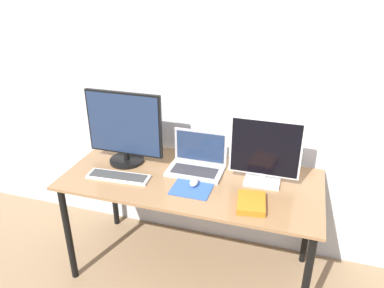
{
  "coord_description": "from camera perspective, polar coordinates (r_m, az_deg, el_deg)",
  "views": [
    {
      "loc": [
        0.59,
        -1.55,
        1.92
      ],
      "look_at": [
        -0.0,
        0.37,
        0.96
      ],
      "focal_mm": 35.0,
      "sensor_mm": 36.0,
      "label": 1
    }
  ],
  "objects": [
    {
      "name": "monitor_left",
      "position": [
        2.45,
        -10.27,
        2.24
      ],
      "size": [
        0.51,
        0.23,
        0.48
      ],
      "color": "black",
      "rests_on": "desk"
    },
    {
      "name": "keyboard",
      "position": [
        2.36,
        -11.15,
        -4.9
      ],
      "size": [
        0.4,
        0.14,
        0.02
      ],
      "color": "silver",
      "rests_on": "desk"
    },
    {
      "name": "wall_back",
      "position": [
        2.49,
        2.82,
        9.98
      ],
      "size": [
        7.0,
        0.05,
        2.5
      ],
      "color": "silver",
      "rests_on": "ground_plane"
    },
    {
      "name": "mousepad",
      "position": [
        2.22,
        0.0,
        -6.73
      ],
      "size": [
        0.23,
        0.21,
        0.0
      ],
      "color": "#2D519E",
      "rests_on": "desk"
    },
    {
      "name": "desk",
      "position": [
        2.36,
        -0.08,
        -7.02
      ],
      "size": [
        1.58,
        0.71,
        0.73
      ],
      "color": "olive",
      "rests_on": "ground_plane"
    },
    {
      "name": "book",
      "position": [
        2.09,
        9.01,
        -8.85
      ],
      "size": [
        0.18,
        0.22,
        0.04
      ],
      "color": "orange",
      "rests_on": "desk"
    },
    {
      "name": "mouse",
      "position": [
        2.23,
        0.3,
        -5.91
      ],
      "size": [
        0.05,
        0.08,
        0.04
      ],
      "color": "silver",
      "rests_on": "mousepad"
    },
    {
      "name": "laptop",
      "position": [
        2.4,
        0.73,
        -2.52
      ],
      "size": [
        0.35,
        0.24,
        0.24
      ],
      "color": "#ADADB2",
      "rests_on": "desk"
    },
    {
      "name": "monitor_right",
      "position": [
        2.22,
        11.05,
        -1.21
      ],
      "size": [
        0.42,
        0.15,
        0.41
      ],
      "color": "silver",
      "rests_on": "desk"
    }
  ]
}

